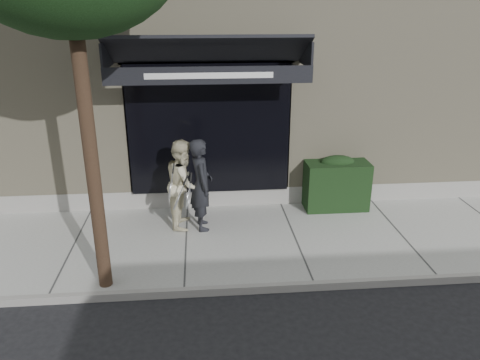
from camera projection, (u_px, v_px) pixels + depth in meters
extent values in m
plane|color=black|center=(294.00, 242.00, 8.71)|extent=(80.00, 80.00, 0.00)
cube|color=gray|center=(294.00, 239.00, 8.69)|extent=(20.00, 3.00, 0.12)
cube|color=gray|center=(314.00, 286.00, 7.24)|extent=(20.00, 0.10, 0.14)
cube|color=tan|center=(262.00, 60.00, 12.39)|extent=(14.00, 7.00, 5.50)
cube|color=gray|center=(279.00, 195.00, 10.20)|extent=(14.02, 0.42, 0.50)
cube|color=black|center=(209.00, 129.00, 9.39)|extent=(3.20, 0.30, 2.60)
cube|color=gray|center=(129.00, 129.00, 9.40)|extent=(0.08, 0.40, 2.60)
cube|color=gray|center=(286.00, 125.00, 9.66)|extent=(0.08, 0.40, 2.60)
cube|color=gray|center=(207.00, 60.00, 9.05)|extent=(3.36, 0.40, 0.12)
cube|color=black|center=(208.00, 49.00, 8.31)|extent=(3.60, 1.03, 0.55)
cube|color=black|center=(209.00, 75.00, 7.98)|extent=(3.60, 0.05, 0.30)
cube|color=white|center=(209.00, 76.00, 7.95)|extent=(2.20, 0.01, 0.10)
cube|color=black|center=(106.00, 55.00, 8.19)|extent=(0.04, 1.00, 0.45)
cube|color=black|center=(306.00, 53.00, 8.48)|extent=(0.04, 1.00, 0.45)
cube|color=black|center=(336.00, 185.00, 9.74)|extent=(1.30, 0.70, 1.00)
ellipsoid|color=black|center=(337.00, 162.00, 9.56)|extent=(0.71, 0.38, 0.27)
cylinder|color=black|center=(89.00, 141.00, 6.38)|extent=(0.20, 0.20, 4.80)
imported|color=black|center=(201.00, 185.00, 8.71)|extent=(0.51, 0.69, 1.76)
torus|color=silver|center=(188.00, 199.00, 8.48)|extent=(0.13, 0.31, 0.30)
cylinder|color=silver|center=(188.00, 199.00, 8.48)|extent=(0.09, 0.27, 0.27)
cylinder|color=silver|center=(188.00, 199.00, 8.48)|extent=(0.18, 0.05, 0.05)
cylinder|color=black|center=(188.00, 199.00, 8.48)|extent=(0.20, 0.07, 0.06)
torus|color=silver|center=(177.00, 200.00, 8.44)|extent=(0.16, 0.31, 0.29)
cylinder|color=silver|center=(177.00, 200.00, 8.44)|extent=(0.13, 0.28, 0.25)
cylinder|color=silver|center=(177.00, 200.00, 8.44)|extent=(0.17, 0.03, 0.09)
cylinder|color=black|center=(177.00, 200.00, 8.44)|extent=(0.20, 0.05, 0.11)
imported|color=beige|center=(184.00, 183.00, 8.83)|extent=(0.72, 0.89, 1.71)
torus|color=silver|center=(171.00, 190.00, 8.56)|extent=(0.10, 0.31, 0.30)
cylinder|color=silver|center=(171.00, 190.00, 8.56)|extent=(0.08, 0.27, 0.27)
cylinder|color=silver|center=(171.00, 190.00, 8.56)|extent=(0.18, 0.04, 0.05)
cylinder|color=black|center=(171.00, 190.00, 8.56)|extent=(0.20, 0.05, 0.07)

